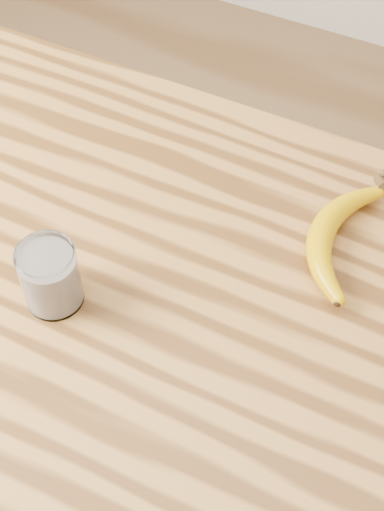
% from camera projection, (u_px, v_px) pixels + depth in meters
% --- Properties ---
extents(table, '(1.20, 0.80, 0.90)m').
position_uv_depth(table, '(159.00, 317.00, 1.16)').
color(table, '#A77134').
rests_on(table, ground).
extents(smoothie_glass, '(0.08, 0.08, 0.10)m').
position_uv_depth(smoothie_glass, '(50.00, 277.00, 0.99)').
color(smoothie_glass, white).
rests_on(smoothie_glass, table).
extents(banana, '(0.14, 0.34, 0.04)m').
position_uv_depth(banana, '(322.00, 231.00, 1.08)').
color(banana, '#CF9B00').
rests_on(banana, table).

